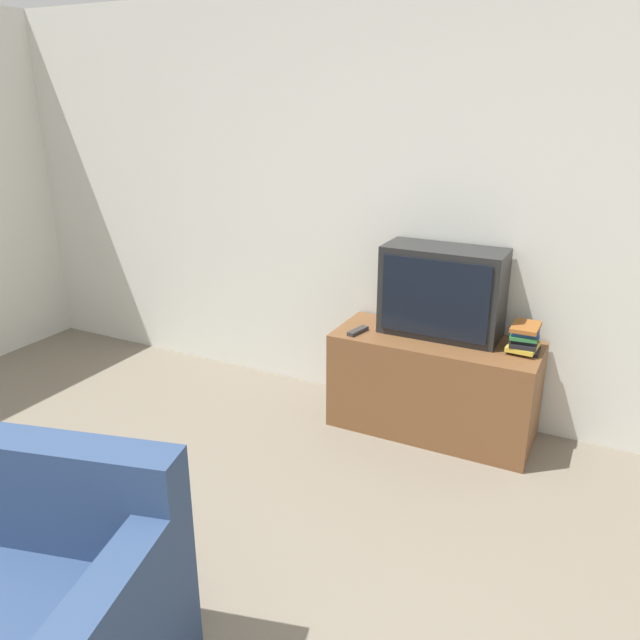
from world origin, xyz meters
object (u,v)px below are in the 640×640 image
Objects in this scene: tv_stand at (433,385)px; book_stack at (525,338)px; remote_on_stand at (358,331)px; television at (442,292)px.

tv_stand is 5.37× the size of book_stack.
tv_stand is 7.11× the size of remote_on_stand.
remote_on_stand is (-0.46, -0.12, 0.32)m from tv_stand.
tv_stand is 0.63m from book_stack.
television is 3.12× the size of book_stack.
book_stack reaches higher than remote_on_stand.
tv_stand is 1.72× the size of television.
television is 0.54m from book_stack.
television is at bearing 25.05° from remote_on_stand.
remote_on_stand is (-0.45, -0.21, -0.26)m from television.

